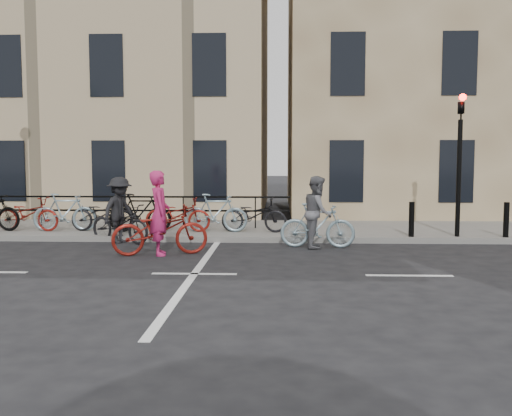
{
  "coord_description": "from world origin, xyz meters",
  "views": [
    {
      "loc": [
        1.59,
        -10.49,
        2.17
      ],
      "look_at": [
        1.09,
        1.73,
        1.1
      ],
      "focal_mm": 40.0,
      "sensor_mm": 36.0,
      "label": 1
    }
  ],
  "objects_px": {
    "cyclist_pink": "(160,226)",
    "cyclist_grey": "(318,219)",
    "traffic_light": "(460,147)",
    "cyclist_dark": "(120,217)"
  },
  "relations": [
    {
      "from": "cyclist_pink",
      "to": "cyclist_grey",
      "type": "height_order",
      "value": "cyclist_pink"
    },
    {
      "from": "traffic_light",
      "to": "cyclist_dark",
      "type": "bearing_deg",
      "value": -177.1
    },
    {
      "from": "traffic_light",
      "to": "cyclist_grey",
      "type": "relative_size",
      "value": 2.12
    },
    {
      "from": "cyclist_dark",
      "to": "traffic_light",
      "type": "bearing_deg",
      "value": -58.61
    },
    {
      "from": "cyclist_grey",
      "to": "cyclist_dark",
      "type": "bearing_deg",
      "value": 86.97
    },
    {
      "from": "cyclist_pink",
      "to": "cyclist_dark",
      "type": "distance_m",
      "value": 2.29
    },
    {
      "from": "cyclist_grey",
      "to": "cyclist_pink",
      "type": "bearing_deg",
      "value": 112.18
    },
    {
      "from": "cyclist_pink",
      "to": "cyclist_grey",
      "type": "xyz_separation_m",
      "value": [
        3.61,
        1.18,
        0.05
      ]
    },
    {
      "from": "traffic_light",
      "to": "cyclist_pink",
      "type": "distance_m",
      "value": 7.83
    },
    {
      "from": "traffic_light",
      "to": "cyclist_pink",
      "type": "bearing_deg",
      "value": -162.87
    }
  ]
}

